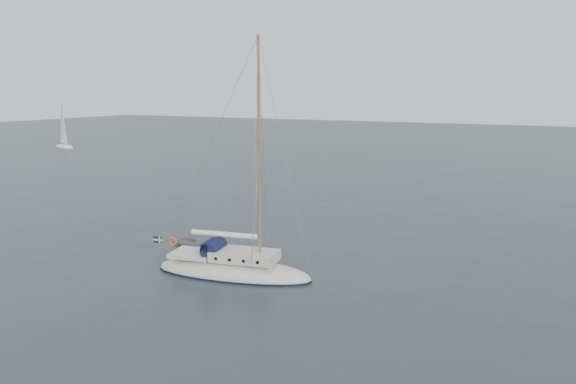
% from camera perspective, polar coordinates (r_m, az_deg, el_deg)
% --- Properties ---
extents(ground, '(300.00, 300.00, 0.00)m').
position_cam_1_polar(ground, '(33.70, -0.61, -7.74)').
color(ground, black).
rests_on(ground, ground).
extents(sailboat, '(9.77, 2.93, 13.91)m').
position_cam_1_polar(sailboat, '(32.35, -5.61, -6.62)').
color(sailboat, silver).
rests_on(sailboat, ground).
extents(dinghy, '(3.04, 1.37, 0.44)m').
position_cam_1_polar(dinghy, '(39.15, -10.18, -5.02)').
color(dinghy, '#47474C').
rests_on(dinghy, ground).
extents(rib, '(3.80, 1.73, 1.50)m').
position_cam_1_polar(rib, '(34.36, -8.19, -7.08)').
color(rib, black).
rests_on(rib, ground).
extents(distant_yacht_a, '(6.40, 3.41, 8.48)m').
position_cam_1_polar(distant_yacht_a, '(110.14, -21.90, 6.10)').
color(distant_yacht_a, white).
rests_on(distant_yacht_a, ground).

